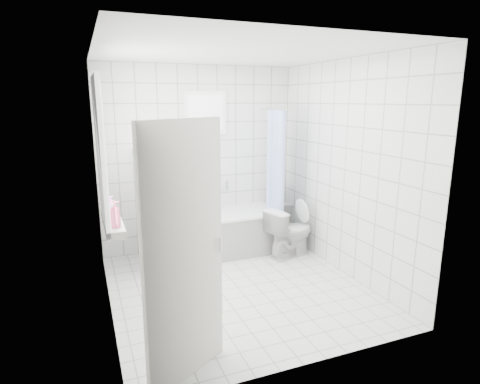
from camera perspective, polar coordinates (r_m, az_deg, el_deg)
name	(u,v)px	position (r m, az deg, el deg)	size (l,w,h in m)	color
ground	(238,288)	(4.77, -0.34, -13.44)	(3.00, 3.00, 0.00)	white
ceiling	(237,52)	(4.31, -0.39, 19.32)	(3.00, 3.00, 0.00)	white
wall_back	(199,159)	(5.76, -5.81, 4.66)	(2.80, 0.02, 2.60)	white
wall_front	(310,213)	(3.04, 9.97, -2.89)	(2.80, 0.02, 2.60)	white
wall_left	(102,188)	(4.07, -19.04, 0.59)	(0.02, 3.00, 2.60)	white
wall_right	(345,170)	(5.03, 14.69, 3.11)	(0.02, 3.00, 2.60)	white
window_left	(103,153)	(4.32, -18.95, 5.31)	(0.01, 0.90, 1.40)	white
window_back	(206,113)	(5.69, -4.85, 11.15)	(0.50, 0.01, 0.50)	white
window_sill	(112,222)	(4.47, -17.68, -4.07)	(0.18, 1.02, 0.08)	white
door	(185,256)	(3.01, -7.82, -9.05)	(0.04, 0.80, 2.00)	silver
bathtub	(216,233)	(5.68, -3.43, -5.91)	(1.80, 0.77, 0.58)	white
partition_wall	(146,210)	(5.29, -13.28, -2.45)	(0.15, 0.85, 1.50)	white
tiled_ledge	(277,221)	(6.31, 5.29, -4.15)	(0.40, 0.24, 0.55)	white
toilet	(290,232)	(5.60, 7.12, -5.65)	(0.39, 0.68, 0.70)	white
curtain_rod	(272,109)	(5.67, 4.64, 11.66)	(0.02, 0.02, 0.80)	silver
shower_curtain	(275,175)	(5.65, 5.06, 2.45)	(0.14, 0.48, 1.78)	#5689FF
tub_faucet	(215,189)	(5.86, -3.61, 0.38)	(0.18, 0.06, 0.06)	silver
sill_bottles	(113,211)	(4.32, -17.56, -2.63)	(0.16, 0.77, 0.27)	#E773D2
ledge_bottles	(276,197)	(6.17, 5.17, -0.74)	(0.17, 0.18, 0.26)	#178A32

